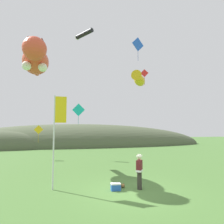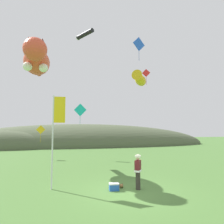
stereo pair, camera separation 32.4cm
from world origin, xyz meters
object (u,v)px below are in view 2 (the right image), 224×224
(picnic_cooler, at_px, (114,187))
(kite_fish_windsock, at_px, (140,79))
(kite_spool, at_px, (121,186))
(kite_diamond_blue, at_px, (139,44))
(kite_diamond_teal, at_px, (80,110))
(kite_diamond_gold, at_px, (41,130))
(festival_banner_pole, at_px, (56,127))
(festival_attendant, at_px, (138,171))
(kite_tube_streamer, at_px, (85,34))
(kite_diamond_red, at_px, (146,73))
(kite_giant_cat, at_px, (37,61))

(picnic_cooler, xyz_separation_m, kite_fish_windsock, (3.84, 6.29, 7.29))
(kite_spool, xyz_separation_m, kite_diamond_blue, (3.43, 6.28, 10.73))
(picnic_cooler, relative_size, kite_diamond_blue, 0.23)
(kite_diamond_teal, bearing_deg, kite_diamond_gold, 171.24)
(festival_banner_pole, bearing_deg, festival_attendant, -13.40)
(picnic_cooler, xyz_separation_m, kite_diamond_teal, (-1.03, 11.81, 4.98))
(kite_spool, height_order, kite_diamond_blue, kite_diamond_blue)
(kite_diamond_teal, distance_m, kite_diamond_blue, 9.14)
(picnic_cooler, bearing_deg, kite_tube_streamer, 99.90)
(festival_banner_pole, distance_m, kite_diamond_blue, 11.78)
(kite_fish_windsock, xyz_separation_m, kite_diamond_red, (2.14, 3.73, 1.74))
(kite_diamond_blue, bearing_deg, festival_attendant, -111.53)
(kite_fish_windsock, xyz_separation_m, kite_diamond_gold, (-8.99, 6.16, -4.46))
(festival_attendant, distance_m, picnic_cooler, 1.47)
(picnic_cooler, bearing_deg, kite_diamond_red, 59.18)
(kite_tube_streamer, relative_size, kite_diamond_blue, 0.84)
(festival_banner_pole, bearing_deg, kite_diamond_red, 45.64)
(kite_spool, bearing_deg, kite_diamond_teal, 97.41)
(kite_diamond_blue, bearing_deg, kite_tube_streamer, -175.47)
(kite_diamond_gold, bearing_deg, festival_attendant, -63.09)
(kite_diamond_teal, relative_size, kite_diamond_blue, 1.03)
(kite_diamond_teal, bearing_deg, picnic_cooler, -85.03)
(kite_fish_windsock, height_order, kite_diamond_gold, kite_fish_windsock)
(festival_banner_pole, height_order, kite_tube_streamer, kite_tube_streamer)
(kite_spool, distance_m, kite_diamond_gold, 13.66)
(kite_giant_cat, distance_m, kite_diamond_red, 11.48)
(kite_spool, relative_size, kite_diamond_teal, 0.10)
(kite_spool, relative_size, kite_tube_streamer, 0.12)
(festival_attendant, bearing_deg, picnic_cooler, 174.25)
(kite_diamond_gold, bearing_deg, kite_spool, -65.16)
(kite_fish_windsock, xyz_separation_m, kite_tube_streamer, (-4.93, -0.07, 3.60))
(kite_spool, distance_m, kite_diamond_red, 14.39)
(picnic_cooler, distance_m, kite_fish_windsock, 10.37)
(festival_attendant, bearing_deg, kite_fish_windsock, 67.90)
(kite_fish_windsock, bearing_deg, kite_diamond_red, 60.24)
(kite_spool, bearing_deg, kite_giant_cat, 131.75)
(kite_fish_windsock, distance_m, kite_tube_streamer, 6.10)
(festival_banner_pole, relative_size, kite_diamond_gold, 2.64)
(festival_banner_pole, distance_m, kite_fish_windsock, 9.70)
(kite_tube_streamer, height_order, kite_diamond_blue, kite_diamond_blue)
(kite_giant_cat, bearing_deg, kite_diamond_gold, 92.63)
(picnic_cooler, xyz_separation_m, kite_diamond_red, (5.98, 10.02, 9.04))
(kite_diamond_blue, bearing_deg, kite_diamond_teal, 133.46)
(kite_fish_windsock, bearing_deg, kite_diamond_gold, 145.58)
(festival_attendant, height_order, kite_diamond_blue, kite_diamond_blue)
(kite_diamond_gold, relative_size, kite_diamond_red, 1.03)
(festival_attendant, distance_m, kite_diamond_teal, 12.86)
(kite_spool, distance_m, kite_fish_windsock, 10.05)
(festival_attendant, distance_m, kite_diamond_gold, 14.25)
(festival_banner_pole, height_order, kite_diamond_gold, festival_banner_pole)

